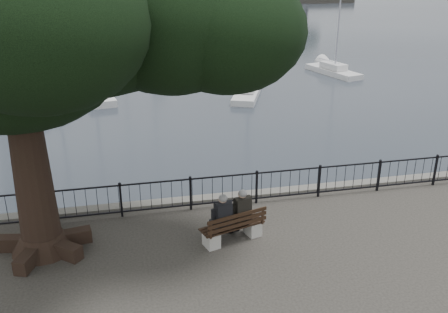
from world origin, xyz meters
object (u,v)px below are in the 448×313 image
object	(u,v)px
person_right	(240,215)
lion_monument	(155,10)
person_left	(221,220)
tree	(48,15)
bench	(233,230)

from	to	relation	value
person_right	lion_monument	xyz separation A→B (m)	(1.97, 49.24, 0.45)
person_left	lion_monument	world-z (taller)	lion_monument
person_right	lion_monument	bearing A→B (deg)	87.71
person_left	tree	bearing A→B (deg)	168.35
bench	person_left	size ratio (longest dim) A/B	1.25
bench	person_right	world-z (taller)	person_right
person_left	lion_monument	distance (m)	49.47
bench	tree	bearing A→B (deg)	169.27
person_right	tree	xyz separation A→B (m)	(-4.21, 0.59, 5.10)
bench	tree	size ratio (longest dim) A/B	0.17
bench	tree	distance (m)	6.81
person_left	person_right	distance (m)	0.57
person_left	tree	xyz separation A→B (m)	(-3.67, 0.76, 5.10)
person_right	tree	size ratio (longest dim) A/B	0.13
person_left	lion_monument	size ratio (longest dim) A/B	0.17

